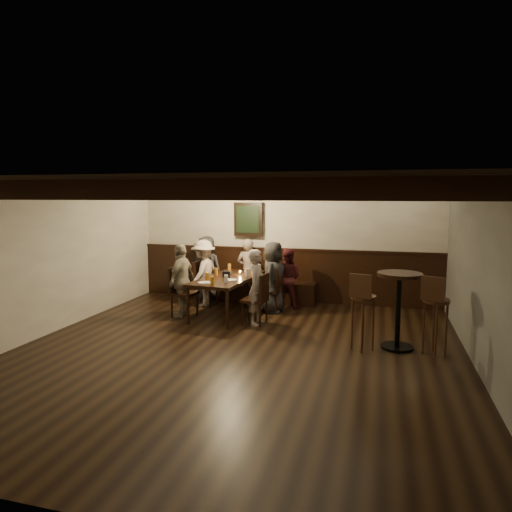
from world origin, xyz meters
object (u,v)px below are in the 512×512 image
(person_bench_centre, at_px, (248,271))
(person_left_near, at_px, (204,273))
(person_bench_right, at_px, (287,278))
(chair_left_near, at_px, (205,292))
(chair_right_near, at_px, (271,298))
(person_bench_left, at_px, (207,268))
(chair_right_far, at_px, (255,309))
(high_top_table, at_px, (399,299))
(person_right_far, at_px, (257,287))
(person_left_far, at_px, (182,280))
(bar_stool_right, at_px, (435,326))
(person_right_near, at_px, (273,277))
(chair_left_far, at_px, (184,301))
(bar_stool_left, at_px, (363,321))

(person_bench_centre, height_order, person_left_near, person_left_near)
(person_bench_right, bearing_deg, person_left_near, 15.26)
(chair_left_near, distance_m, chair_right_near, 1.44)
(person_bench_right, bearing_deg, chair_right_near, 68.01)
(person_bench_left, height_order, person_left_near, person_bench_left)
(chair_right_far, distance_m, high_top_table, 2.53)
(person_bench_right, relative_size, person_right_far, 0.91)
(person_left_far, distance_m, bar_stool_right, 4.46)
(chair_right_near, xyz_separation_m, person_bench_left, (-1.57, 0.58, 0.43))
(chair_right_far, distance_m, bar_stool_right, 3.01)
(person_bench_centre, height_order, bar_stool_right, person_bench_centre)
(person_left_near, distance_m, person_right_near, 1.50)
(person_left_far, height_order, high_top_table, person_left_far)
(chair_left_near, xyz_separation_m, chair_left_far, (-0.08, -0.90, 0.01))
(person_right_far, bearing_deg, high_top_table, -101.78)
(person_left_near, bearing_deg, chair_left_far, 1.93)
(person_right_near, height_order, bar_stool_left, person_right_near)
(person_left_far, bearing_deg, person_bench_right, 129.29)
(chair_left_far, distance_m, person_bench_centre, 1.71)
(chair_left_far, relative_size, chair_right_far, 1.04)
(person_right_far, distance_m, high_top_table, 2.46)
(chair_left_near, xyz_separation_m, bar_stool_right, (4.24, -1.88, 0.15))
(chair_right_far, bearing_deg, chair_left_near, 57.96)
(chair_right_far, relative_size, person_bench_centre, 0.66)
(chair_left_near, relative_size, bar_stool_left, 0.79)
(chair_right_far, distance_m, person_left_far, 1.53)
(chair_left_far, relative_size, bar_stool_right, 0.81)
(high_top_table, bearing_deg, chair_left_far, 167.80)
(bar_stool_right, bearing_deg, chair_right_far, -170.84)
(person_bench_left, relative_size, person_left_far, 1.02)
(chair_right_near, relative_size, person_left_near, 0.64)
(person_right_far, bearing_deg, chair_right_near, 2.02)
(person_bench_left, distance_m, person_right_near, 1.71)
(person_right_far, bearing_deg, bar_stool_right, -101.92)
(person_bench_left, height_order, bar_stool_right, person_bench_left)
(person_bench_right, bearing_deg, chair_left_far, 39.81)
(person_left_far, relative_size, person_right_far, 1.04)
(chair_right_near, xyz_separation_m, chair_right_far, (-0.08, -0.90, 0.01))
(chair_left_far, bearing_deg, chair_left_near, 179.97)
(chair_left_near, bearing_deg, chair_left_far, -0.03)
(person_bench_right, relative_size, bar_stool_left, 1.05)
(person_right_far, bearing_deg, person_right_near, -0.00)
(person_bench_centre, bearing_deg, person_right_near, 141.34)
(chair_right_near, height_order, person_right_far, person_right_far)
(person_left_near, bearing_deg, person_right_far, 59.04)
(person_bench_centre, xyz_separation_m, person_right_far, (0.62, -1.56, -0.01))
(person_bench_centre, bearing_deg, bar_stool_left, 139.90)
(person_left_near, relative_size, bar_stool_left, 1.18)
(person_bench_left, distance_m, person_right_far, 2.13)
(chair_left_near, height_order, person_bench_centre, person_bench_centre)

